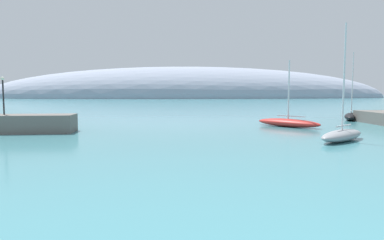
# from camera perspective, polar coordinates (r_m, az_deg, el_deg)

# --- Properties ---
(distant_ridge) EXTENTS (256.13, 67.59, 39.16)m
(distant_ridge) POSITION_cam_1_polar(r_m,az_deg,el_deg) (221.64, -0.65, 3.71)
(distant_ridge) COLOR #8E99AD
(distant_ridge) RESTS_ON ground
(sailboat_black_near_shore) EXTENTS (5.35, 7.36, 10.29)m
(sailboat_black_near_shore) POSITION_cam_1_polar(r_m,az_deg,el_deg) (58.20, 24.77, 0.61)
(sailboat_black_near_shore) COLOR black
(sailboat_black_near_shore) RESTS_ON water
(sailboat_red_mid_mooring) EXTENTS (7.22, 7.81, 8.17)m
(sailboat_red_mid_mooring) POSITION_cam_1_polar(r_m,az_deg,el_deg) (44.43, 15.56, -0.38)
(sailboat_red_mid_mooring) COLOR red
(sailboat_red_mid_mooring) RESTS_ON water
(sailboat_grey_outer_mooring) EXTENTS (6.49, 5.92, 10.31)m
(sailboat_grey_outer_mooring) POSITION_cam_1_polar(r_m,az_deg,el_deg) (33.38, 23.50, -2.21)
(sailboat_grey_outer_mooring) COLOR gray
(sailboat_grey_outer_mooring) RESTS_ON water
(harbor_lamp_post) EXTENTS (0.36, 0.36, 4.01)m
(harbor_lamp_post) POSITION_cam_1_polar(r_m,az_deg,el_deg) (41.72, -28.71, 4.20)
(harbor_lamp_post) COLOR black
(harbor_lamp_post) RESTS_ON breakwater_rocks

